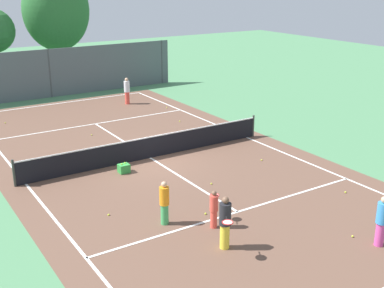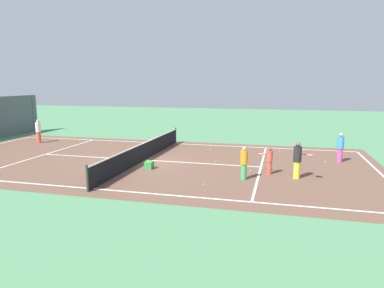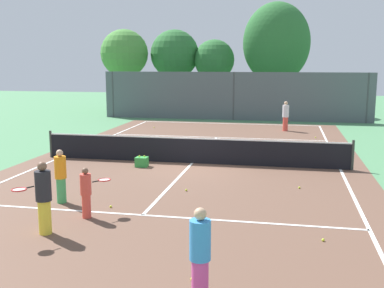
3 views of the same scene
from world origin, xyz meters
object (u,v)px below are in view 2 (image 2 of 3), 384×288
Objects in this scene: tennis_ball_7 at (216,161)px; tennis_ball_9 at (325,162)px; tennis_ball_3 at (110,144)px; player_1 at (298,160)px; tennis_ball_0 at (79,140)px; player_2 at (340,147)px; player_3 at (244,163)px; player_4 at (269,160)px; tennis_ball_1 at (204,184)px; ball_crate at (149,165)px; tennis_ball_5 at (280,151)px; tennis_ball_4 at (250,171)px; tennis_ball_6 at (211,149)px; tennis_ball_2 at (63,159)px; player_0 at (38,131)px.

tennis_ball_7 is 1.00× the size of tennis_ball_9.
tennis_ball_3 is at bearing 81.14° from tennis_ball_9.
player_1 reaches higher than tennis_ball_0.
player_3 is at bearing 135.52° from player_2.
player_4 reaches higher than tennis_ball_9.
tennis_ball_1 is at bearing -133.25° from tennis_ball_3.
player_4 is 2.94× the size of ball_crate.
player_2 is 6.69m from player_3.
tennis_ball_5 is 5.07m from tennis_ball_7.
player_2 is 24.41× the size of tennis_ball_4.
tennis_ball_3 and tennis_ball_5 have the same top height.
tennis_ball_4 is 1.00× the size of tennis_ball_7.
player_1 is at bearing -113.93° from tennis_ball_0.
player_4 is at bearing -143.85° from tennis_ball_6.
player_2 is at bearing -30.58° from player_1.
player_3 is at bearing -123.63° from tennis_ball_3.
tennis_ball_2 is 1.00× the size of tennis_ball_3.
player_0 is 17.05m from player_4.
tennis_ball_5 is at bearing -84.58° from tennis_ball_6.
player_1 reaches higher than player_2.
tennis_ball_6 is at bearing 36.15° from player_4.
player_3 reaches higher than ball_crate.
player_2 is 24.41× the size of tennis_ball_0.
player_2 reaches higher than ball_crate.
tennis_ball_1 is (-7.32, -13.79, -0.83)m from player_0.
player_3 is at bearing 167.51° from tennis_ball_5.
tennis_ball_4 is at bearing 70.39° from player_1.
tennis_ball_6 is (5.29, 3.86, -0.64)m from player_4.
tennis_ball_5 is at bearing -20.41° from tennis_ball_1.
player_2 is 6.78m from tennis_ball_7.
ball_crate reaches higher than tennis_ball_6.
player_2 is at bearing -103.07° from tennis_ball_6.
tennis_ball_2 and tennis_ball_4 have the same top height.
player_1 is 1.36m from player_4.
player_1 is at bearing -120.04° from tennis_ball_7.
tennis_ball_0 is 1.00× the size of tennis_ball_3.
player_4 is 11.38m from tennis_ball_2.
tennis_ball_2 is 1.00× the size of tennis_ball_4.
player_2 is 1.25× the size of player_4.
tennis_ball_7 is (1.57, -8.47, 0.00)m from tennis_ball_2.
tennis_ball_0 is 1.00× the size of tennis_ball_2.
player_0 is at bearing 63.69° from ball_crate.
player_4 is 19.54× the size of tennis_ball_7.
tennis_ball_1 is (-1.32, 1.53, -0.74)m from player_3.
player_3 is 1.62m from player_4.
player_0 reaches higher than tennis_ball_9.
player_4 reaches higher than tennis_ball_4.
player_3 is 22.77× the size of tennis_ball_3.
tennis_ball_0 is at bearing 65.40° from tennis_ball_4.
tennis_ball_6 is at bearing 73.35° from tennis_ball_9.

